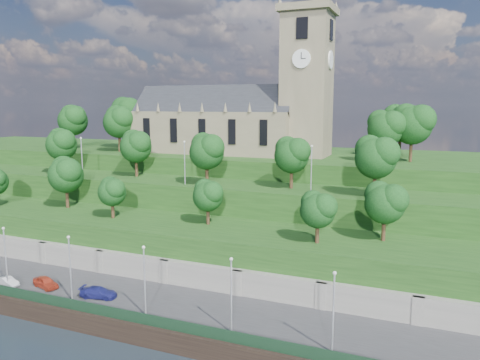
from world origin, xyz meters
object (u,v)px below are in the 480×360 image
at_px(car_right, 98,292).
at_px(car_left, 46,282).
at_px(church, 239,114).
at_px(car_middle, 7,282).

bearing_deg(car_right, car_left, 78.11).
relative_size(church, car_right, 8.88).
xyz_separation_m(church, car_right, (-0.49, -41.67, -19.89)).
distance_m(church, car_middle, 49.32).
bearing_deg(church, car_middle, -107.20).
relative_size(car_left, car_middle, 1.15).
relative_size(car_middle, car_right, 0.78).
bearing_deg(car_left, car_right, -74.19).
bearing_deg(church, car_left, -101.57).
distance_m(car_left, car_right, 8.04).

